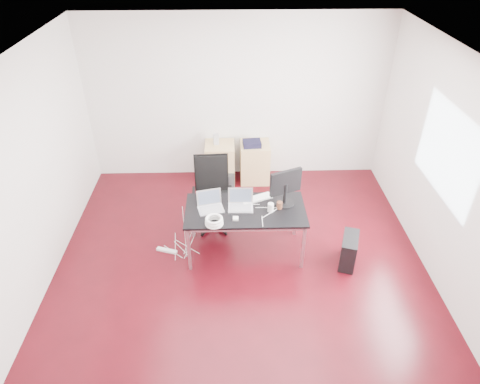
{
  "coord_description": "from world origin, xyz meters",
  "views": [
    {
      "loc": [
        -0.14,
        -4.27,
        4.09
      ],
      "look_at": [
        0.0,
        0.55,
        0.85
      ],
      "focal_mm": 32.0,
      "sensor_mm": 36.0,
      "label": 1
    }
  ],
  "objects_px": {
    "desk": "(245,212)",
    "filing_cabinet_left": "(220,163)",
    "office_chair": "(212,189)",
    "pc_tower": "(349,250)",
    "filing_cabinet_right": "(255,162)"
  },
  "relations": [
    {
      "from": "filing_cabinet_right",
      "to": "pc_tower",
      "type": "xyz_separation_m",
      "value": [
        1.15,
        -2.2,
        -0.13
      ]
    },
    {
      "from": "filing_cabinet_left",
      "to": "office_chair",
      "type": "bearing_deg",
      "value": -94.6
    },
    {
      "from": "desk",
      "to": "filing_cabinet_left",
      "type": "bearing_deg",
      "value": 100.81
    },
    {
      "from": "filing_cabinet_left",
      "to": "filing_cabinet_right",
      "type": "height_order",
      "value": "same"
    },
    {
      "from": "desk",
      "to": "office_chair",
      "type": "relative_size",
      "value": 1.48
    },
    {
      "from": "office_chair",
      "to": "filing_cabinet_left",
      "type": "height_order",
      "value": "office_chair"
    },
    {
      "from": "filing_cabinet_left",
      "to": "pc_tower",
      "type": "bearing_deg",
      "value": -51.42
    },
    {
      "from": "desk",
      "to": "filing_cabinet_left",
      "type": "xyz_separation_m",
      "value": [
        -0.37,
        1.91,
        -0.33
      ]
    },
    {
      "from": "filing_cabinet_right",
      "to": "filing_cabinet_left",
      "type": "bearing_deg",
      "value": 180.0
    },
    {
      "from": "filing_cabinet_left",
      "to": "pc_tower",
      "type": "xyz_separation_m",
      "value": [
        1.75,
        -2.2,
        -0.13
      ]
    },
    {
      "from": "desk",
      "to": "office_chair",
      "type": "height_order",
      "value": "office_chair"
    },
    {
      "from": "office_chair",
      "to": "pc_tower",
      "type": "relative_size",
      "value": 2.4
    },
    {
      "from": "desk",
      "to": "pc_tower",
      "type": "bearing_deg",
      "value": -11.6
    },
    {
      "from": "desk",
      "to": "pc_tower",
      "type": "xyz_separation_m",
      "value": [
        1.39,
        -0.29,
        -0.46
      ]
    },
    {
      "from": "filing_cabinet_right",
      "to": "desk",
      "type": "bearing_deg",
      "value": -97.17
    }
  ]
}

